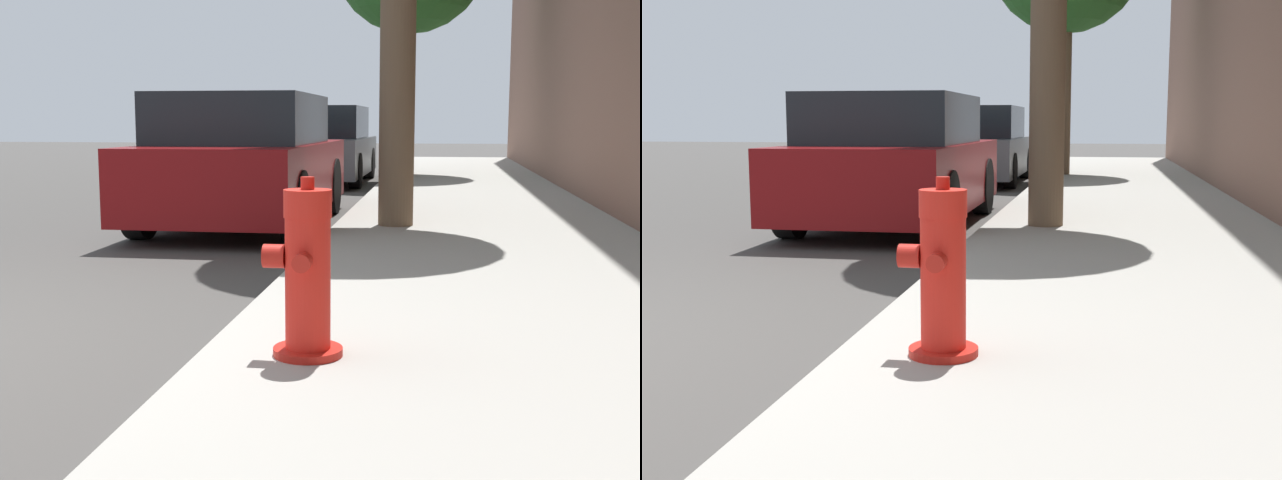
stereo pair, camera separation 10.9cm
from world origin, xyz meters
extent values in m
cube|color=#99968E|center=(3.37, 0.00, 0.08)|extent=(2.88, 40.00, 0.15)
cylinder|color=red|center=(2.41, -0.15, 0.17)|extent=(0.31, 0.31, 0.04)
cylinder|color=red|center=(2.41, -0.15, 0.47)|extent=(0.20, 0.20, 0.57)
cylinder|color=red|center=(2.41, -0.15, 0.82)|extent=(0.21, 0.21, 0.12)
cylinder|color=red|center=(2.41, -0.15, 0.91)|extent=(0.06, 0.06, 0.05)
cylinder|color=red|center=(2.41, -0.29, 0.59)|extent=(0.08, 0.08, 0.08)
cylinder|color=red|center=(2.41, -0.02, 0.59)|extent=(0.08, 0.08, 0.08)
cylinder|color=red|center=(2.27, -0.15, 0.59)|extent=(0.10, 0.10, 0.10)
cube|color=maroon|center=(0.79, 5.31, 0.56)|extent=(1.73, 3.99, 0.73)
cube|color=black|center=(0.79, 5.15, 1.19)|extent=(1.59, 2.20, 0.53)
cylinder|color=black|center=(0.01, 6.55, 0.35)|extent=(0.20, 0.70, 0.70)
cylinder|color=black|center=(1.58, 6.55, 0.35)|extent=(0.20, 0.70, 0.70)
cylinder|color=black|center=(0.01, 4.07, 0.35)|extent=(0.20, 0.70, 0.70)
cylinder|color=black|center=(1.58, 4.07, 0.35)|extent=(0.20, 0.70, 0.70)
cube|color=#4C5156|center=(0.71, 11.80, 0.52)|extent=(1.69, 4.25, 0.69)
cube|color=black|center=(0.71, 11.63, 1.15)|extent=(1.55, 2.34, 0.59)
cylinder|color=black|center=(-0.05, 13.12, 0.31)|extent=(0.20, 0.63, 0.63)
cylinder|color=black|center=(1.47, 13.12, 0.31)|extent=(0.20, 0.63, 0.63)
cylinder|color=black|center=(-0.05, 10.48, 0.31)|extent=(0.20, 0.63, 0.63)
cylinder|color=black|center=(1.47, 10.48, 0.31)|extent=(0.20, 0.63, 0.63)
cylinder|color=brown|center=(2.53, 4.38, 1.83)|extent=(0.34, 0.34, 3.36)
cylinder|color=brown|center=(2.30, 12.19, 1.74)|extent=(0.26, 0.26, 3.18)
camera|label=1|loc=(2.98, -3.50, 1.16)|focal=45.00mm
camera|label=2|loc=(3.09, -3.49, 1.16)|focal=45.00mm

